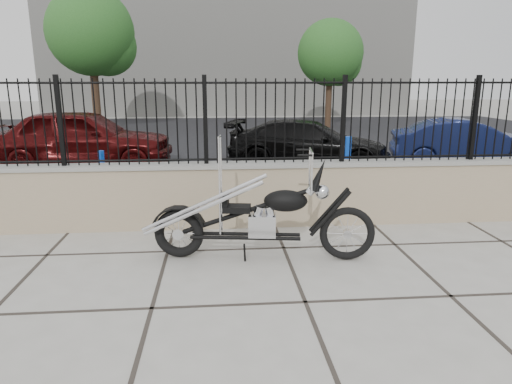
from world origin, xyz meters
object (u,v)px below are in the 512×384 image
Objects in this scene: car_red at (83,138)px; car_blue at (467,143)px; chopper_motorcycle at (258,198)px; car_black at (308,144)px.

car_red reaches higher than car_blue.
chopper_motorcycle is 8.00m from car_blue.
car_red is at bearing 101.65° from car_blue.
car_black is at bearing 80.84° from chopper_motorcycle.
chopper_motorcycle reaches higher than car_blue.
car_blue is (9.50, -0.69, -0.14)m from car_red.
car_blue is (3.93, -0.38, 0.01)m from car_black.
chopper_motorcycle is 6.23m from car_black.
chopper_motorcycle is at bearing 179.80° from car_black.
car_black is 3.95m from car_blue.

